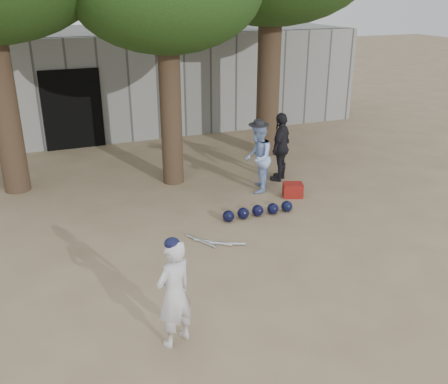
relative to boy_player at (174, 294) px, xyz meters
name	(u,v)px	position (x,y,z in m)	size (l,w,h in m)	color
ground	(212,275)	(0.99, 1.34, -0.73)	(70.00, 70.00, 0.00)	#937C5E
boy_player	(174,294)	(0.00, 0.00, 0.00)	(0.53, 0.35, 1.46)	silver
spectator_blue	(258,158)	(3.17, 4.30, 0.04)	(0.75, 0.59, 1.55)	#95B1E7
spectator_dark	(281,147)	(3.97, 4.76, 0.08)	(0.94, 0.39, 1.61)	black
red_bag	(293,190)	(3.75, 3.71, -0.58)	(0.42, 0.32, 0.30)	maroon
back_building	(101,78)	(0.99, 11.67, 0.77)	(16.00, 5.24, 3.00)	gray
helmet_row	(258,211)	(2.61, 3.07, -0.61)	(1.51, 0.26, 0.23)	black
bat_pile	(213,242)	(1.37, 2.31, -0.70)	(0.89, 0.75, 0.06)	silver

